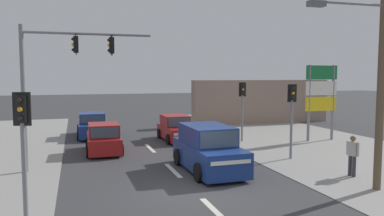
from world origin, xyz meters
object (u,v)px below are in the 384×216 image
at_px(pedestal_signal_far_median, 242,102).
at_px(suv_oncoming_mid, 208,150).
at_px(sedan_receding_far, 92,126).
at_px(pedestrian_at_kerb, 353,154).
at_px(shopping_plaza_sign, 321,92).
at_px(pedestal_signal_left_kerb, 23,138).
at_px(hatchback_oncoming_near, 104,139).
at_px(traffic_signal_mast, 57,71).
at_px(pedestal_signal_right_kerb, 292,109).
at_px(utility_pole_foreground_right, 379,53).
at_px(hatchback_crossing_left, 176,129).

distance_m(pedestal_signal_far_median, suv_oncoming_mid, 7.48).
xyz_separation_m(sedan_receding_far, pedestrian_at_kerb, (9.30, -13.04, 0.22)).
relative_size(shopping_plaza_sign, suv_oncoming_mid, 1.01).
xyz_separation_m(pedestal_signal_left_kerb, pedestrian_at_kerb, (11.57, 1.82, -1.49)).
xyz_separation_m(pedestal_signal_left_kerb, hatchback_oncoming_near, (2.61, 9.47, -1.71)).
height_order(traffic_signal_mast, pedestal_signal_far_median, traffic_signal_mast).
height_order(pedestal_signal_far_median, suv_oncoming_mid, pedestal_signal_far_median).
distance_m(shopping_plaza_sign, suv_oncoming_mid, 10.42).
bearing_deg(pedestal_signal_right_kerb, utility_pole_foreground_right, -89.51).
bearing_deg(pedestal_signal_far_median, hatchback_oncoming_near, -173.98).
bearing_deg(suv_oncoming_mid, pedestal_signal_right_kerb, 10.93).
bearing_deg(suv_oncoming_mid, pedestrian_at_kerb, -27.12).
height_order(shopping_plaza_sign, hatchback_crossing_left, shopping_plaza_sign).
relative_size(sedan_receding_far, pedestrian_at_kerb, 2.61).
xyz_separation_m(pedestal_signal_left_kerb, pedestal_signal_far_median, (10.81, 10.33, 0.00)).
height_order(utility_pole_foreground_right, traffic_signal_mast, utility_pole_foreground_right).
bearing_deg(suv_oncoming_mid, pedestal_signal_left_kerb, -145.86).
bearing_deg(pedestrian_at_kerb, hatchback_oncoming_near, 139.51).
bearing_deg(suv_oncoming_mid, hatchback_crossing_left, 85.30).
distance_m(traffic_signal_mast, sedan_receding_far, 9.33).
relative_size(pedestal_signal_right_kerb, shopping_plaza_sign, 0.77).
bearing_deg(pedestal_signal_left_kerb, pedestrian_at_kerb, 8.92).
bearing_deg(hatchback_oncoming_near, pedestal_signal_far_median, 6.02).
bearing_deg(suv_oncoming_mid, hatchback_oncoming_near, 127.60).
xyz_separation_m(hatchback_crossing_left, sedan_receding_far, (-4.85, 2.93, 0.00)).
relative_size(pedestal_signal_left_kerb, hatchback_crossing_left, 0.97).
distance_m(pedestal_signal_left_kerb, sedan_receding_far, 15.12).
xyz_separation_m(pedestal_signal_far_median, pedestrian_at_kerb, (0.76, -8.52, -1.49)).
bearing_deg(hatchback_oncoming_near, pedestal_signal_left_kerb, -105.41).
xyz_separation_m(traffic_signal_mast, sedan_receding_far, (1.70, 8.51, -3.44)).
bearing_deg(suv_oncoming_mid, shopping_plaza_sign, 28.06).
height_order(suv_oncoming_mid, hatchback_oncoming_near, suv_oncoming_mid).
height_order(shopping_plaza_sign, suv_oncoming_mid, shopping_plaza_sign).
height_order(pedestal_signal_left_kerb, hatchback_oncoming_near, pedestal_signal_left_kerb).
height_order(suv_oncoming_mid, pedestrian_at_kerb, suv_oncoming_mid).
bearing_deg(sedan_receding_far, hatchback_oncoming_near, -86.36).
distance_m(hatchback_crossing_left, pedestrian_at_kerb, 11.04).
height_order(traffic_signal_mast, hatchback_crossing_left, traffic_signal_mast).
bearing_deg(hatchback_crossing_left, suv_oncoming_mid, -94.70).
distance_m(pedestal_signal_left_kerb, pedestrian_at_kerb, 11.81).
relative_size(pedestal_signal_far_median, suv_oncoming_mid, 0.78).
relative_size(pedestal_signal_right_kerb, pedestrian_at_kerb, 2.18).
relative_size(pedestal_signal_left_kerb, pedestrian_at_kerb, 2.18).
distance_m(traffic_signal_mast, pedestrian_at_kerb, 12.33).
relative_size(suv_oncoming_mid, pedestrian_at_kerb, 2.80).
height_order(pedestal_signal_left_kerb, shopping_plaza_sign, shopping_plaza_sign).
bearing_deg(hatchback_crossing_left, pedestal_signal_far_median, -23.30).
relative_size(pedestal_signal_right_kerb, pedestal_signal_left_kerb, 1.00).
height_order(traffic_signal_mast, pedestrian_at_kerb, traffic_signal_mast).
relative_size(utility_pole_foreground_right, hatchback_crossing_left, 2.38).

